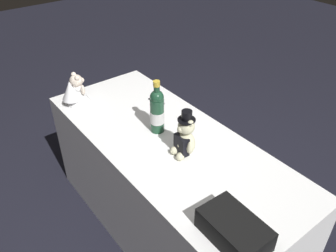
# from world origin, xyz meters

# --- Properties ---
(ground_plane) EXTENTS (12.00, 12.00, 0.00)m
(ground_plane) POSITION_xyz_m (0.00, 0.00, 0.00)
(ground_plane) COLOR black
(reception_table) EXTENTS (1.79, 0.73, 0.77)m
(reception_table) POSITION_xyz_m (0.00, 0.00, 0.38)
(reception_table) COLOR white
(reception_table) RESTS_ON ground_plane
(teddy_bear_groom) EXTENTS (0.15, 0.13, 0.28)m
(teddy_bear_groom) POSITION_xyz_m (-0.16, 0.01, 0.88)
(teddy_bear_groom) COLOR beige
(teddy_bear_groom) RESTS_ON reception_table
(teddy_bear_bride) EXTENTS (0.17, 0.20, 0.22)m
(teddy_bear_bride) POSITION_xyz_m (0.71, 0.24, 0.86)
(teddy_bear_bride) COLOR white
(teddy_bear_bride) RESTS_ON reception_table
(champagne_bottle) EXTENTS (0.09, 0.09, 0.34)m
(champagne_bottle) POSITION_xyz_m (0.12, -0.01, 0.91)
(champagne_bottle) COLOR #1B432B
(champagne_bottle) RESTS_ON reception_table
(signing_pen) EXTENTS (0.13, 0.06, 0.01)m
(signing_pen) POSITION_xyz_m (0.40, -0.20, 0.77)
(signing_pen) COLOR black
(signing_pen) RESTS_ON reception_table
(gift_case_black) EXTENTS (0.30, 0.19, 0.11)m
(gift_case_black) POSITION_xyz_m (-0.71, 0.20, 0.82)
(gift_case_black) COLOR black
(gift_case_black) RESTS_ON reception_table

